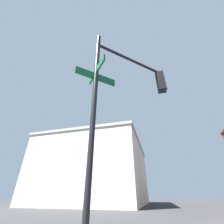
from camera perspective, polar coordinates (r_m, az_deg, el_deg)
name	(u,v)px	position (r m, az deg, el deg)	size (l,w,h in m)	color
traffic_signal_near	(132,89)	(4.39, 7.62, 8.75)	(2.37, 2.29, 5.64)	black
building_stucco	(99,173)	(28.95, -5.21, -22.45)	(15.91, 19.62, 9.76)	beige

